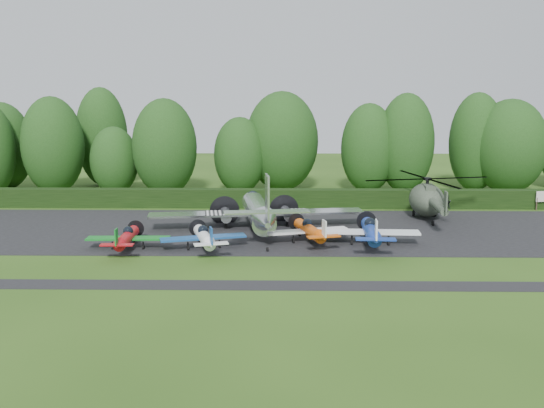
{
  "coord_description": "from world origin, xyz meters",
  "views": [
    {
      "loc": [
        2.17,
        -43.46,
        12.31
      ],
      "look_at": [
        1.3,
        9.52,
        2.5
      ],
      "focal_mm": 40.0,
      "sensor_mm": 36.0,
      "label": 1
    }
  ],
  "objects_px": {
    "transport_plane": "(258,212)",
    "light_plane_orange": "(310,230)",
    "light_plane_blue": "(371,231)",
    "helicopter": "(427,197)",
    "light_plane_red": "(127,238)",
    "light_plane_white": "(204,237)"
  },
  "relations": [
    {
      "from": "light_plane_orange",
      "to": "transport_plane",
      "type": "bearing_deg",
      "value": 152.09
    },
    {
      "from": "light_plane_red",
      "to": "light_plane_orange",
      "type": "height_order",
      "value": "light_plane_orange"
    },
    {
      "from": "transport_plane",
      "to": "light_plane_white",
      "type": "bearing_deg",
      "value": -112.64
    },
    {
      "from": "light_plane_orange",
      "to": "light_plane_red",
      "type": "bearing_deg",
      "value": -153.39
    },
    {
      "from": "light_plane_red",
      "to": "helicopter",
      "type": "height_order",
      "value": "helicopter"
    },
    {
      "from": "light_plane_red",
      "to": "light_plane_orange",
      "type": "bearing_deg",
      "value": 11.42
    },
    {
      "from": "light_plane_white",
      "to": "helicopter",
      "type": "bearing_deg",
      "value": 47.79
    },
    {
      "from": "light_plane_orange",
      "to": "light_plane_white",
      "type": "bearing_deg",
      "value": -147.65
    },
    {
      "from": "light_plane_white",
      "to": "transport_plane",
      "type": "bearing_deg",
      "value": 75.85
    },
    {
      "from": "light_plane_white",
      "to": "helicopter",
      "type": "distance_m",
      "value": 23.88
    },
    {
      "from": "transport_plane",
      "to": "helicopter",
      "type": "xyz_separation_m",
      "value": [
        16.39,
        5.71,
        0.44
      ]
    },
    {
      "from": "light_plane_blue",
      "to": "light_plane_white",
      "type": "bearing_deg",
      "value": -176.81
    },
    {
      "from": "light_plane_red",
      "to": "helicopter",
      "type": "xyz_separation_m",
      "value": [
        26.44,
        12.63,
        1.15
      ]
    },
    {
      "from": "transport_plane",
      "to": "light_plane_blue",
      "type": "relative_size",
      "value": 2.34
    },
    {
      "from": "transport_plane",
      "to": "light_plane_red",
      "type": "distance_m",
      "value": 12.22
    },
    {
      "from": "transport_plane",
      "to": "light_plane_orange",
      "type": "relative_size",
      "value": 2.67
    },
    {
      "from": "light_plane_blue",
      "to": "helicopter",
      "type": "height_order",
      "value": "helicopter"
    },
    {
      "from": "transport_plane",
      "to": "light_plane_blue",
      "type": "height_order",
      "value": "transport_plane"
    },
    {
      "from": "light_plane_orange",
      "to": "light_plane_blue",
      "type": "bearing_deg",
      "value": 5.37
    },
    {
      "from": "light_plane_white",
      "to": "light_plane_blue",
      "type": "xyz_separation_m",
      "value": [
        13.29,
        1.4,
        0.19
      ]
    },
    {
      "from": "transport_plane",
      "to": "helicopter",
      "type": "relative_size",
      "value": 1.32
    },
    {
      "from": "light_plane_red",
      "to": "transport_plane",
      "type": "bearing_deg",
      "value": 35.94
    }
  ]
}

